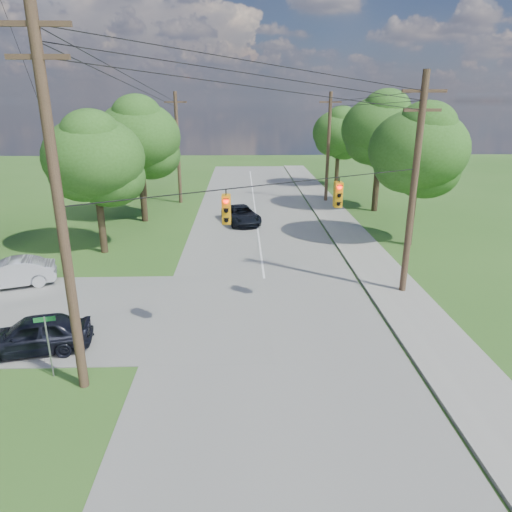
{
  "coord_description": "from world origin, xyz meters",
  "views": [
    {
      "loc": [
        0.82,
        -13.04,
        9.18
      ],
      "look_at": [
        1.39,
        5.0,
        3.03
      ],
      "focal_mm": 32.0,
      "sensor_mm": 36.0,
      "label": 1
    }
  ],
  "objects_px": {
    "pole_north_w": "(178,148)",
    "pole_north_e": "(328,147)",
    "car_cross_dark": "(33,334)",
    "car_cross_silver": "(10,273)",
    "pole_sw": "(59,206)",
    "car_main_north": "(241,215)",
    "pole_ne": "(414,185)"
  },
  "relations": [
    {
      "from": "pole_north_w",
      "to": "pole_north_e",
      "type": "bearing_deg",
      "value": 0.0
    },
    {
      "from": "pole_north_w",
      "to": "car_cross_dark",
      "type": "bearing_deg",
      "value": -94.56
    },
    {
      "from": "pole_north_e",
      "to": "car_cross_silver",
      "type": "relative_size",
      "value": 2.28
    },
    {
      "from": "pole_sw",
      "to": "car_cross_silver",
      "type": "distance_m",
      "value": 12.34
    },
    {
      "from": "car_main_north",
      "to": "car_cross_dark",
      "type": "bearing_deg",
      "value": -128.13
    },
    {
      "from": "pole_sw",
      "to": "car_cross_dark",
      "type": "bearing_deg",
      "value": 138.25
    },
    {
      "from": "pole_north_w",
      "to": "car_cross_dark",
      "type": "distance_m",
      "value": 27.73
    },
    {
      "from": "pole_ne",
      "to": "pole_north_w",
      "type": "relative_size",
      "value": 1.05
    },
    {
      "from": "pole_sw",
      "to": "car_cross_silver",
      "type": "height_order",
      "value": "pole_sw"
    },
    {
      "from": "car_cross_silver",
      "to": "pole_ne",
      "type": "bearing_deg",
      "value": 66.16
    },
    {
      "from": "pole_sw",
      "to": "pole_north_e",
      "type": "distance_m",
      "value": 32.55
    },
    {
      "from": "pole_north_e",
      "to": "pole_sw",
      "type": "bearing_deg",
      "value": -114.52
    },
    {
      "from": "pole_north_e",
      "to": "pole_north_w",
      "type": "bearing_deg",
      "value": 180.0
    },
    {
      "from": "car_cross_silver",
      "to": "car_main_north",
      "type": "distance_m",
      "value": 17.42
    },
    {
      "from": "car_cross_dark",
      "to": "car_cross_silver",
      "type": "xyz_separation_m",
      "value": [
        -3.99,
        6.6,
        0.0
      ]
    },
    {
      "from": "car_cross_dark",
      "to": "pole_north_w",
      "type": "bearing_deg",
      "value": 163.71
    },
    {
      "from": "car_cross_dark",
      "to": "car_cross_silver",
      "type": "bearing_deg",
      "value": -160.58
    },
    {
      "from": "car_cross_dark",
      "to": "pole_ne",
      "type": "bearing_deg",
      "value": 96.51
    },
    {
      "from": "pole_ne",
      "to": "car_cross_silver",
      "type": "distance_m",
      "value": 20.65
    },
    {
      "from": "car_main_north",
      "to": "pole_north_w",
      "type": "bearing_deg",
      "value": 109.98
    },
    {
      "from": "pole_north_e",
      "to": "pole_ne",
      "type": "bearing_deg",
      "value": -90.0
    },
    {
      "from": "pole_sw",
      "to": "pole_ne",
      "type": "height_order",
      "value": "pole_sw"
    },
    {
      "from": "car_cross_silver",
      "to": "pole_north_e",
      "type": "bearing_deg",
      "value": 115.75
    },
    {
      "from": "car_main_north",
      "to": "pole_north_e",
      "type": "bearing_deg",
      "value": 28.79
    },
    {
      "from": "pole_north_e",
      "to": "car_main_north",
      "type": "distance_m",
      "value": 12.24
    },
    {
      "from": "pole_north_e",
      "to": "car_cross_dark",
      "type": "distance_m",
      "value": 31.98
    },
    {
      "from": "pole_ne",
      "to": "pole_north_e",
      "type": "relative_size",
      "value": 1.05
    },
    {
      "from": "pole_sw",
      "to": "car_cross_silver",
      "type": "bearing_deg",
      "value": 126.42
    },
    {
      "from": "pole_sw",
      "to": "car_main_north",
      "type": "bearing_deg",
      "value": 76.05
    },
    {
      "from": "pole_north_w",
      "to": "car_main_north",
      "type": "relative_size",
      "value": 2.05
    },
    {
      "from": "car_cross_silver",
      "to": "car_main_north",
      "type": "xyz_separation_m",
      "value": [
        11.93,
        12.69,
        -0.05
      ]
    },
    {
      "from": "pole_sw",
      "to": "car_cross_dark",
      "type": "distance_m",
      "value": 6.47
    }
  ]
}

